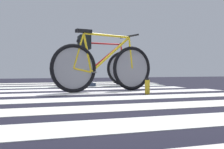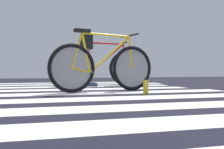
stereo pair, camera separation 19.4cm
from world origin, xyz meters
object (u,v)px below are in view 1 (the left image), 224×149
at_px(bicycle_1_of_2, 104,67).
at_px(water_bottle, 147,87).
at_px(cyclist_2_of_2, 84,53).
at_px(bicycle_2_of_2, 100,67).

relative_size(bicycle_1_of_2, water_bottle, 7.73).
distance_m(bicycle_1_of_2, cyclist_2_of_2, 1.44).
bearing_deg(water_bottle, bicycle_1_of_2, 125.24).
relative_size(cyclist_2_of_2, water_bottle, 4.61).
xyz_separation_m(bicycle_1_of_2, water_bottle, (0.44, -0.62, -0.28)).
distance_m(cyclist_2_of_2, water_bottle, 2.16).
relative_size(bicycle_1_of_2, cyclist_2_of_2, 1.68).
bearing_deg(bicycle_2_of_2, water_bottle, -82.94).
bearing_deg(cyclist_2_of_2, bicycle_1_of_2, -86.54).
bearing_deg(bicycle_1_of_2, water_bottle, -66.60).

